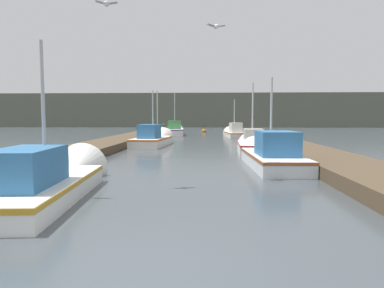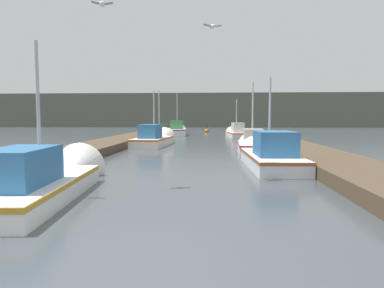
{
  "view_description": "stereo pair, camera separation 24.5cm",
  "coord_description": "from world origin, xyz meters",
  "px_view_note": "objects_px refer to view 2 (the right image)",
  "views": [
    {
      "loc": [
        0.8,
        -3.82,
        1.87
      ],
      "look_at": [
        -0.07,
        13.68,
        0.47
      ],
      "focal_mm": 32.0,
      "sensor_mm": 36.0,
      "label": 1
    },
    {
      "loc": [
        1.04,
        -3.81,
        1.87
      ],
      "look_at": [
        -0.07,
        13.68,
        0.47
      ],
      "focal_mm": 32.0,
      "sensor_mm": 36.0,
      "label": 2
    }
  ],
  "objects_px": {
    "mooring_piling_0": "(241,128)",
    "channel_buoy": "(207,131)",
    "fishing_boat_3": "(155,139)",
    "fishing_boat_2": "(252,145)",
    "fishing_boat_4": "(160,135)",
    "seagull_1": "(213,26)",
    "mooring_piling_1": "(166,129)",
    "fishing_boat_5": "(236,133)",
    "fishing_boat_1": "(267,154)",
    "seagull_lead": "(102,4)",
    "fishing_boat_0": "(48,178)",
    "fishing_boat_6": "(177,130)"
  },
  "relations": [
    {
      "from": "fishing_boat_1",
      "to": "mooring_piling_0",
      "type": "height_order",
      "value": "fishing_boat_1"
    },
    {
      "from": "seagull_lead",
      "to": "fishing_boat_0",
      "type": "bearing_deg",
      "value": 20.88
    },
    {
      "from": "fishing_boat_2",
      "to": "seagull_lead",
      "type": "relative_size",
      "value": 8.17
    },
    {
      "from": "seagull_lead",
      "to": "mooring_piling_1",
      "type": "bearing_deg",
      "value": -99.63
    },
    {
      "from": "fishing_boat_3",
      "to": "fishing_boat_4",
      "type": "bearing_deg",
      "value": 100.02
    },
    {
      "from": "mooring_piling_0",
      "to": "channel_buoy",
      "type": "relative_size",
      "value": 1.13
    },
    {
      "from": "fishing_boat_0",
      "to": "mooring_piling_0",
      "type": "height_order",
      "value": "fishing_boat_0"
    },
    {
      "from": "fishing_boat_1",
      "to": "mooring_piling_1",
      "type": "distance_m",
      "value": 25.09
    },
    {
      "from": "mooring_piling_1",
      "to": "seagull_1",
      "type": "xyz_separation_m",
      "value": [
        5.15,
        -27.19,
        3.93
      ]
    },
    {
      "from": "fishing_boat_1",
      "to": "mooring_piling_0",
      "type": "xyz_separation_m",
      "value": [
        1.07,
        26.56,
        0.18
      ]
    },
    {
      "from": "fishing_boat_3",
      "to": "mooring_piling_0",
      "type": "distance_m",
      "value": 18.85
    },
    {
      "from": "fishing_boat_1",
      "to": "seagull_lead",
      "type": "distance_m",
      "value": 7.95
    },
    {
      "from": "fishing_boat_1",
      "to": "fishing_boat_2",
      "type": "distance_m",
      "value": 4.27
    },
    {
      "from": "fishing_boat_5",
      "to": "mooring_piling_0",
      "type": "bearing_deg",
      "value": 76.55
    },
    {
      "from": "fishing_boat_3",
      "to": "seagull_1",
      "type": "relative_size",
      "value": 10.22
    },
    {
      "from": "fishing_boat_0",
      "to": "mooring_piling_1",
      "type": "bearing_deg",
      "value": 87.22
    },
    {
      "from": "seagull_1",
      "to": "fishing_boat_5",
      "type": "bearing_deg",
      "value": 64.86
    },
    {
      "from": "mooring_piling_0",
      "to": "seagull_lead",
      "type": "xyz_separation_m",
      "value": [
        -6.02,
        -31.01,
        4.17
      ]
    },
    {
      "from": "mooring_piling_1",
      "to": "channel_buoy",
      "type": "distance_m",
      "value": 5.81
    },
    {
      "from": "seagull_lead",
      "to": "seagull_1",
      "type": "xyz_separation_m",
      "value": [
        2.83,
        1.28,
        -0.28
      ]
    },
    {
      "from": "fishing_boat_0",
      "to": "channel_buoy",
      "type": "height_order",
      "value": "fishing_boat_0"
    },
    {
      "from": "fishing_boat_2",
      "to": "fishing_boat_3",
      "type": "relative_size",
      "value": 0.81
    },
    {
      "from": "fishing_boat_3",
      "to": "fishing_boat_5",
      "type": "bearing_deg",
      "value": 63.23
    },
    {
      "from": "mooring_piling_0",
      "to": "fishing_boat_4",
      "type": "bearing_deg",
      "value": -119.7
    },
    {
      "from": "fishing_boat_5",
      "to": "mooring_piling_0",
      "type": "relative_size",
      "value": 4.28
    },
    {
      "from": "fishing_boat_5",
      "to": "mooring_piling_0",
      "type": "xyz_separation_m",
      "value": [
        1.08,
        7.84,
        0.19
      ]
    },
    {
      "from": "fishing_boat_1",
      "to": "fishing_boat_5",
      "type": "distance_m",
      "value": 18.72
    },
    {
      "from": "fishing_boat_0",
      "to": "seagull_1",
      "type": "height_order",
      "value": "seagull_1"
    },
    {
      "from": "fishing_boat_1",
      "to": "fishing_boat_6",
      "type": "height_order",
      "value": "fishing_boat_6"
    },
    {
      "from": "fishing_boat_4",
      "to": "fishing_boat_6",
      "type": "distance_m",
      "value": 8.77
    },
    {
      "from": "fishing_boat_4",
      "to": "seagull_1",
      "type": "xyz_separation_m",
      "value": [
        4.22,
        -16.73,
        4.07
      ]
    },
    {
      "from": "fishing_boat_3",
      "to": "seagull_1",
      "type": "bearing_deg",
      "value": -68.0
    },
    {
      "from": "channel_buoy",
      "to": "seagull_1",
      "type": "xyz_separation_m",
      "value": [
        0.8,
        -31.02,
        4.33
      ]
    },
    {
      "from": "fishing_boat_3",
      "to": "fishing_boat_4",
      "type": "distance_m",
      "value": 4.52
    },
    {
      "from": "seagull_lead",
      "to": "mooring_piling_0",
      "type": "bearing_deg",
      "value": -115.29
    },
    {
      "from": "fishing_boat_3",
      "to": "fishing_boat_2",
      "type": "bearing_deg",
      "value": -34.78
    },
    {
      "from": "fishing_boat_3",
      "to": "fishing_boat_1",
      "type": "bearing_deg",
      "value": -52.06
    },
    {
      "from": "fishing_boat_2",
      "to": "fishing_boat_4",
      "type": "relative_size",
      "value": 0.75
    },
    {
      "from": "mooring_piling_1",
      "to": "seagull_lead",
      "type": "bearing_deg",
      "value": -85.34
    },
    {
      "from": "channel_buoy",
      "to": "fishing_boat_5",
      "type": "bearing_deg",
      "value": -72.24
    },
    {
      "from": "channel_buoy",
      "to": "seagull_1",
      "type": "bearing_deg",
      "value": -88.51
    },
    {
      "from": "mooring_piling_0",
      "to": "fishing_boat_2",
      "type": "bearing_deg",
      "value": -93.07
    },
    {
      "from": "fishing_boat_4",
      "to": "fishing_boat_6",
      "type": "height_order",
      "value": "fishing_boat_6"
    },
    {
      "from": "mooring_piling_1",
      "to": "seagull_1",
      "type": "bearing_deg",
      "value": -79.28
    },
    {
      "from": "seagull_1",
      "to": "fishing_boat_6",
      "type": "bearing_deg",
      "value": 78.77
    },
    {
      "from": "fishing_boat_4",
      "to": "channel_buoy",
      "type": "distance_m",
      "value": 14.69
    },
    {
      "from": "fishing_boat_0",
      "to": "channel_buoy",
      "type": "distance_m",
      "value": 33.29
    },
    {
      "from": "seagull_lead",
      "to": "fishing_boat_3",
      "type": "bearing_deg",
      "value": -100.17
    },
    {
      "from": "fishing_boat_0",
      "to": "mooring_piling_0",
      "type": "relative_size",
      "value": 5.01
    },
    {
      "from": "fishing_boat_0",
      "to": "fishing_boat_1",
      "type": "xyz_separation_m",
      "value": [
        6.13,
        5.28,
        0.05
      ]
    }
  ]
}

